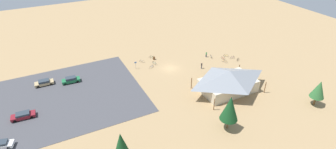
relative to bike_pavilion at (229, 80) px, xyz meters
The scene contains 24 objects.
ground 17.74m from the bike_pavilion, 64.48° to the right, with size 160.00×160.00×0.00m, color #9E7F56.
parking_lot_asphalt 38.39m from the bike_pavilion, 22.48° to the right, with size 34.51×28.94×0.05m, color #424247.
bike_pavilion is the anchor object (origin of this frame).
trash_bin 24.55m from the bike_pavilion, 67.73° to the right, with size 0.60×0.60×0.90m, color brown.
lot_sign 25.59m from the bike_pavilion, 51.40° to the right, with size 0.56×0.08×2.20m.
pine_east 19.15m from the bike_pavilion, 136.24° to the left, with size 3.04×3.04×6.10m.
pine_center 13.70m from the bike_pavilion, 52.33° to the left, with size 3.52×3.52×7.58m.
pine_mideast 32.34m from the bike_pavilion, 21.68° to the left, with size 3.40×3.40×8.77m.
bicycle_purple_front_row 17.53m from the bike_pavilion, 132.37° to the right, with size 1.66×0.48×0.79m.
bicycle_white_yard_front 26.15m from the bike_pavilion, 59.84° to the right, with size 1.02×1.42×0.79m.
bicycle_yellow_yard_center 18.37m from the bike_pavilion, 126.61° to the right, with size 1.07×1.34×0.78m.
bicycle_blue_near_porch 22.07m from the bike_pavilion, 57.16° to the right, with size 1.57×0.70×0.78m.
bicycle_black_lone_east 16.71m from the bike_pavilion, 138.23° to the right, with size 1.55×0.80×0.82m.
bicycle_green_trailside 25.72m from the bike_pavilion, 68.17° to the right, with size 1.29×1.15×0.84m.
bicycle_silver_near_sign 17.52m from the bike_pavilion, 111.79° to the right, with size 0.58×1.65×0.79m.
bicycle_orange_edge_south 14.66m from the bike_pavilion, 124.50° to the right, with size 0.81×1.60×0.87m.
bicycle_teal_yard_left 22.54m from the bike_pavilion, 62.41° to the right, with size 0.74×1.73×0.88m.
bicycle_red_yard_right 16.52m from the bike_pavilion, 123.26° to the right, with size 0.48×1.73×0.74m.
car_tan_inner_stall 45.24m from the bike_pavilion, 29.75° to the right, with size 4.46×2.02×1.31m.
car_maroon_front_row 45.62m from the bike_pavilion, 13.66° to the right, with size 4.77×2.16×1.30m.
car_green_back_corner 39.03m from the bike_pavilion, 31.92° to the right, with size 4.45×2.02×1.46m.
car_white_by_curb 48.40m from the bike_pavilion, ahead, with size 4.70×2.81×1.34m.
visitor_by_pavilion 18.09m from the bike_pavilion, 107.38° to the right, with size 0.40×0.38×1.72m.
visitor_at_bikes 12.05m from the bike_pavilion, 91.43° to the right, with size 0.38×0.40×1.82m.
Camera 1 is at (29.10, 56.77, 36.24)m, focal length 28.37 mm.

